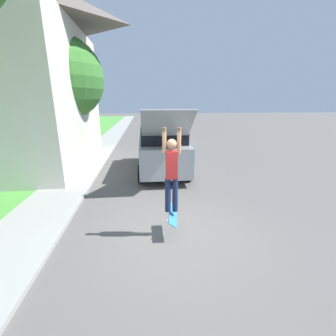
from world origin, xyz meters
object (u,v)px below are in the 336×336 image
Objects in this scene: lawn_tree_far at (62,78)px; suv_parked at (162,146)px; skateboard at (173,215)px; car_down_street at (170,132)px; skateboarder at (172,170)px.

lawn_tree_far is 1.08× the size of suv_parked.
lawn_tree_far reaches higher than skateboard.
skateboarder reaches higher than car_down_street.
skateboarder is (-1.60, -14.39, 0.99)m from car_down_street.
lawn_tree_far is at bearing 121.86° from skateboarder.
lawn_tree_far reaches higher than suv_parked.
car_down_street is at bearing 81.22° from suv_parked.
suv_parked is at bearing -19.69° from lawn_tree_far.
skateboard is at bearing -91.74° from suv_parked.
suv_parked is 1.32× the size of car_down_street.
lawn_tree_far is 7.98× the size of skateboard.
lawn_tree_far reaches higher than skateboarder.
skateboarder is at bearing -92.10° from suv_parked.
lawn_tree_far is 8.91m from skateboard.
skateboarder reaches higher than skateboard.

